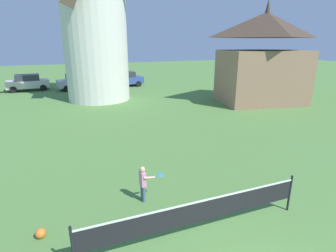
# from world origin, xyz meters

# --- Properties ---
(tennis_net) EXTENTS (5.87, 0.06, 1.10)m
(tennis_net) POSITION_xyz_m (-0.24, 2.45, 0.69)
(tennis_net) COLOR black
(tennis_net) RESTS_ON ground_plane
(player_far) EXTENTS (0.71, 0.42, 1.14)m
(player_far) POSITION_xyz_m (-1.03, 4.43, 0.65)
(player_far) COLOR slate
(player_far) RESTS_ON ground_plane
(stray_ball) EXTENTS (0.25, 0.25, 0.25)m
(stray_ball) POSITION_xyz_m (-3.88, 3.81, 0.13)
(stray_ball) COLOR orange
(stray_ball) RESTS_ON ground_plane
(parked_car_cream) EXTENTS (3.94, 2.14, 1.56)m
(parked_car_cream) POSITION_xyz_m (-6.10, 27.11, 0.81)
(parked_car_cream) COLOR silver
(parked_car_cream) RESTS_ON ground_plane
(parked_car_silver) EXTENTS (4.39, 2.41, 1.56)m
(parked_car_silver) POSITION_xyz_m (-1.35, 26.04, 0.81)
(parked_car_silver) COLOR silver
(parked_car_silver) RESTS_ON ground_plane
(parked_car_blue) EXTENTS (4.18, 2.29, 1.56)m
(parked_car_blue) POSITION_xyz_m (3.19, 26.07, 0.81)
(parked_car_blue) COLOR #334C99
(parked_car_blue) RESTS_ON ground_plane
(chapel) EXTENTS (7.07, 5.74, 7.60)m
(chapel) POSITION_xyz_m (11.47, 14.43, 3.28)
(chapel) COLOR #937056
(chapel) RESTS_ON ground_plane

